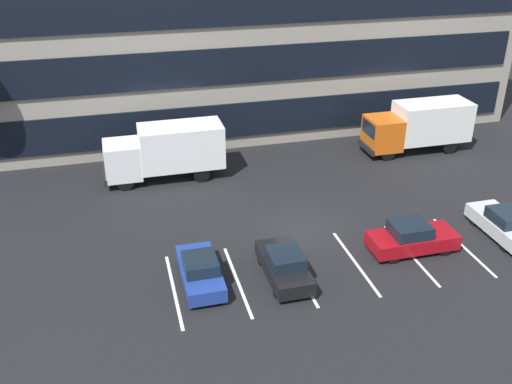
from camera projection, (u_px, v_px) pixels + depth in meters
ground_plane at (302, 228)px, 29.73m from camera, size 120.00×120.00×0.00m
office_building at (225, 19)px, 41.91m from camera, size 38.81×13.80×14.40m
lot_markings at (327, 267)px, 26.64m from camera, size 14.14×5.40×0.01m
box_truck_white at (166, 150)px, 34.14m from camera, size 7.03×2.33×3.26m
box_truck_orange at (419, 125)px, 37.91m from camera, size 7.00×2.32×3.25m
sedan_navy at (200, 271)px, 25.23m from camera, size 1.63×3.89×1.39m
sedan_maroon at (412, 238)px, 27.56m from camera, size 4.16×1.74×1.49m
sedan_black at (284, 265)px, 25.60m from camera, size 1.65×3.94×1.41m
sedan_silver at (504, 224)px, 28.79m from camera, size 1.69×4.04×1.45m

